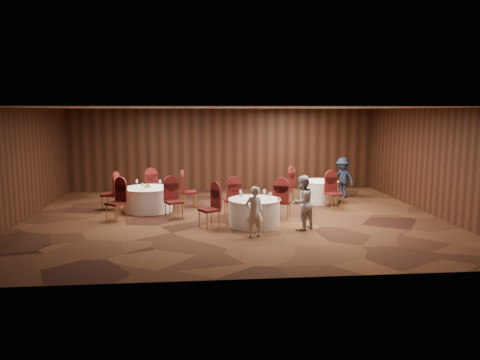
{
  "coord_description": "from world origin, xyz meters",
  "views": [
    {
      "loc": [
        -1.07,
        -13.32,
        3.12
      ],
      "look_at": [
        0.2,
        0.2,
        1.1
      ],
      "focal_mm": 35.0,
      "sensor_mm": 36.0,
      "label": 1
    }
  ],
  "objects": [
    {
      "name": "ground",
      "position": [
        0.0,
        0.0,
        0.0
      ],
      "size": [
        12.0,
        12.0,
        0.0
      ],
      "primitive_type": "plane",
      "color": "black",
      "rests_on": "ground"
    },
    {
      "name": "table_main",
      "position": [
        0.48,
        -0.93,
        0.38
      ],
      "size": [
        1.42,
        1.42,
        0.74
      ],
      "color": "white",
      "rests_on": "ground"
    },
    {
      "name": "chairs_main",
      "position": [
        0.22,
        -0.29,
        0.5
      ],
      "size": [
        2.85,
        1.96,
        1.0
      ],
      "color": "#400F0C",
      "rests_on": "ground"
    },
    {
      "name": "mic_stand",
      "position": [
        -2.77,
        3.58,
        0.5
      ],
      "size": [
        0.24,
        0.24,
        1.68
      ],
      "color": "black",
      "rests_on": "ground"
    },
    {
      "name": "tabletop_left",
      "position": [
        -2.61,
        1.27,
        0.82
      ],
      "size": [
        0.82,
        0.87,
        0.22
      ],
      "color": "silver",
      "rests_on": "table_left"
    },
    {
      "name": "woman_b",
      "position": [
        1.68,
        -1.48,
        0.72
      ],
      "size": [
        0.89,
        0.87,
        1.44
      ],
      "primitive_type": "imported",
      "rotation": [
        0.0,
        0.0,
        3.81
      ],
      "color": "#BABABF",
      "rests_on": "ground"
    },
    {
      "name": "man_c",
      "position": [
        4.18,
        2.92,
        0.72
      ],
      "size": [
        1.0,
        1.07,
        1.45
      ],
      "primitive_type": "imported",
      "rotation": [
        0.0,
        0.0,
        5.39
      ],
      "color": "black",
      "rests_on": "ground"
    },
    {
      "name": "room_shell",
      "position": [
        0.0,
        0.0,
        1.96
      ],
      "size": [
        12.0,
        12.0,
        12.0
      ],
      "color": "silver",
      "rests_on": "ground"
    },
    {
      "name": "tabletop_main",
      "position": [
        0.65,
        -1.03,
        0.84
      ],
      "size": [
        1.12,
        1.1,
        0.22
      ],
      "color": "silver",
      "rests_on": "table_main"
    },
    {
      "name": "chairs_right",
      "position": [
        2.66,
        1.76,
        0.5
      ],
      "size": [
        1.96,
        2.17,
        1.0
      ],
      "color": "#400F0C",
      "rests_on": "ground"
    },
    {
      "name": "table_left",
      "position": [
        -2.6,
        1.26,
        0.38
      ],
      "size": [
        1.54,
        1.54,
        0.74
      ],
      "color": "white",
      "rests_on": "ground"
    },
    {
      "name": "table_right",
      "position": [
        3.12,
        2.16,
        0.38
      ],
      "size": [
        1.31,
        1.31,
        0.74
      ],
      "color": "white",
      "rests_on": "ground"
    },
    {
      "name": "tabletop_right",
      "position": [
        3.28,
        1.95,
        0.9
      ],
      "size": [
        0.08,
        0.08,
        0.22
      ],
      "color": "silver",
      "rests_on": "table_right"
    },
    {
      "name": "chairs_left",
      "position": [
        -2.58,
        1.23,
        0.5
      ],
      "size": [
        3.1,
        3.2,
        1.0
      ],
      "color": "#400F0C",
      "rests_on": "ground"
    },
    {
      "name": "woman_a",
      "position": [
        0.34,
        -2.08,
        0.64
      ],
      "size": [
        0.53,
        0.42,
        1.28
      ],
      "primitive_type": "imported",
      "rotation": [
        0.0,
        0.0,
        3.4
      ],
      "color": "silver",
      "rests_on": "ground"
    }
  ]
}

